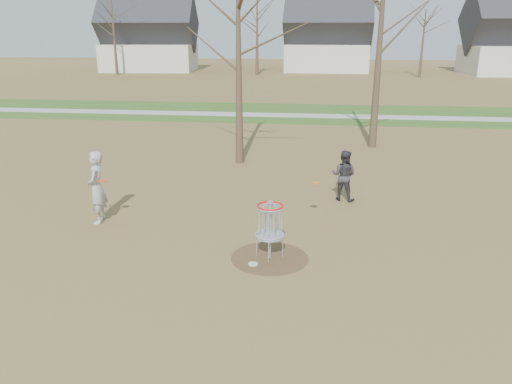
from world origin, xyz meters
The scene contains 11 objects.
ground centered at (0.00, 0.00, 0.00)m, with size 160.00×160.00×0.00m, color brown.
green_band centered at (0.00, 21.00, 0.01)m, with size 160.00×8.00×0.01m, color #2D5119.
footpath centered at (0.00, 20.00, 0.01)m, with size 160.00×1.50×0.01m, color #9E9E99.
dirt_circle centered at (0.00, 0.00, 0.01)m, with size 1.80×1.80×0.01m, color #47331E.
player_standing centered at (-4.85, 1.72, 0.99)m, with size 0.72×0.47×1.97m, color #ABABAB.
player_throwing centered at (1.85, 4.39, 0.78)m, with size 0.76×0.59×1.57m, color #323136.
disc_grounded centered at (-0.34, -0.39, 0.02)m, with size 0.22×0.22×0.02m, color silver.
discs_in_play centered at (-1.65, 1.94, 1.20)m, with size 5.81×1.03×0.14m.
disc_golf_basket centered at (0.00, 0.00, 0.91)m, with size 0.64×0.64×1.35m.
bare_trees centered at (1.78, 35.79, 5.35)m, with size 52.62×44.98×9.00m.
houses_row centered at (4.32, 52.56, 3.52)m, with size 56.51×10.01×7.26m.
Camera 1 is at (0.94, -10.44, 5.04)m, focal length 35.00 mm.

